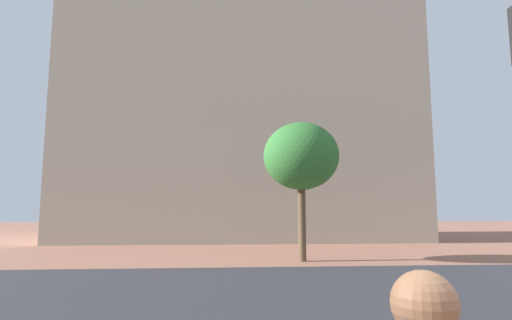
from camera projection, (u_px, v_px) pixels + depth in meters
ground_plane at (259, 284)px, 10.65m from camera, size 120.00×120.00×0.00m
street_asphalt_strip at (261, 289)px, 9.97m from camera, size 120.00×7.87×0.00m
landmark_building at (237, 89)px, 30.08m from camera, size 23.17×11.90×38.75m
tree_curb_far at (301, 157)px, 16.01m from camera, size 2.97×2.97×5.40m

